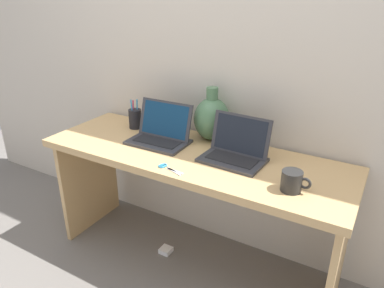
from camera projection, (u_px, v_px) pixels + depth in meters
ground_plane at (192, 260)px, 2.20m from camera, size 6.00×6.00×0.00m
back_wall at (222, 51)px, 1.97m from camera, size 4.40×0.04×2.40m
desk at (192, 177)px, 1.97m from camera, size 1.66×0.56×0.72m
laptop_left at (161, 131)px, 2.03m from camera, size 0.33×0.23×0.22m
laptop_right at (236, 148)px, 1.82m from camera, size 0.32×0.23×0.22m
green_vase at (212, 118)px, 2.04m from camera, size 0.20×0.20×0.30m
coffee_mug at (292, 181)px, 1.54m from camera, size 0.13×0.09×0.09m
pen_cup at (135, 119)px, 2.22m from camera, size 0.08×0.08×0.18m
scissors at (167, 168)px, 1.75m from camera, size 0.15×0.07×0.01m
power_brick at (166, 250)px, 2.26m from camera, size 0.07×0.07×0.03m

